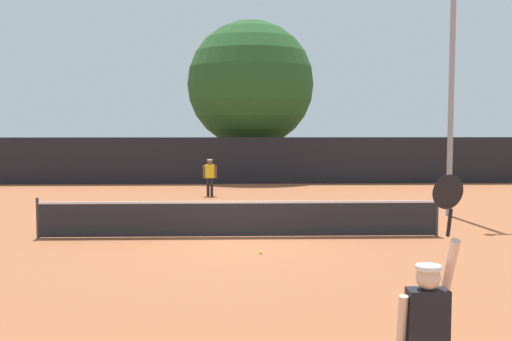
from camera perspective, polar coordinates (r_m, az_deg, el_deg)
The scene contains 11 objects.
ground_plane at distance 16.19m, azimuth -1.59°, elevation -6.27°, with size 120.00×120.00×0.00m, color #9E5633.
tennis_net at distance 16.11m, azimuth -1.59°, elevation -4.47°, with size 10.67×0.08×1.07m.
perimeter_fence at distance 30.68m, azimuth -1.65°, elevation 0.94°, with size 30.77×0.12×2.35m, color black.
player_serving at distance 6.12m, azimuth 15.87°, elevation -13.65°, with size 0.68×0.39×2.50m.
player_receiving at distance 25.40m, azimuth -4.37°, elevation -0.32°, with size 0.57×0.23×1.54m.
tennis_ball at distance 14.08m, azimuth 0.44°, elevation -7.73°, with size 0.07×0.07×0.07m, color #CCE033.
light_pole at distance 20.82m, azimuth 17.98°, elevation 10.25°, with size 1.18×0.28×9.25m.
large_tree at distance 34.31m, azimuth -0.51°, elevation 8.12°, with size 7.09×7.09×8.82m.
parked_car_near at distance 37.79m, azimuth -13.44°, elevation 0.85°, with size 2.49×4.43×1.69m.
parked_car_mid at distance 37.17m, azimuth 0.57°, elevation 0.91°, with size 1.98×4.24×1.69m.
parked_car_far at distance 40.11m, azimuth 7.73°, elevation 1.12°, with size 1.92×4.21×1.69m.
Camera 1 is at (-0.03, -15.92, 2.96)m, focal length 42.50 mm.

